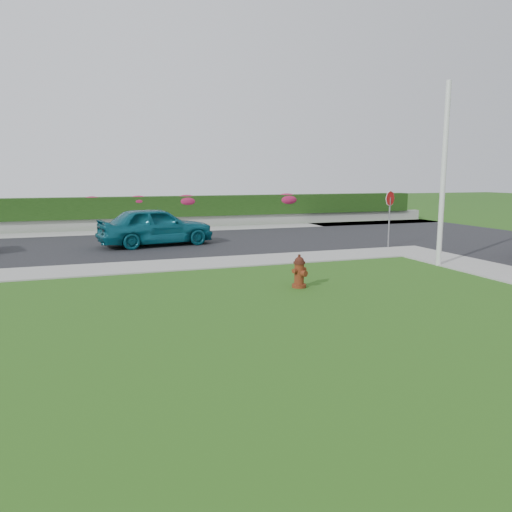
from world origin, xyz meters
name	(u,v)px	position (x,y,z in m)	size (l,w,h in m)	color
ground	(388,353)	(0.00, 0.00, 0.00)	(120.00, 120.00, 0.00)	black
street_far	(71,248)	(-5.00, 14.00, 0.02)	(26.00, 8.00, 0.04)	black
sidewalk_far	(31,273)	(-6.00, 9.00, 0.02)	(24.00, 2.00, 0.04)	gray
curb_corner	(409,251)	(7.00, 9.00, 0.02)	(2.00, 2.00, 0.04)	gray
sidewalk_beyond	(156,231)	(-1.00, 19.00, 0.02)	(34.00, 2.00, 0.04)	gray
retaining_wall	(152,223)	(-1.00, 20.50, 0.30)	(34.00, 0.40, 0.60)	gray
hedge	(151,207)	(-1.00, 20.60, 1.15)	(32.00, 0.90, 1.10)	black
fire_hydrant	(299,272)	(0.61, 4.82, 0.40)	(0.44, 0.42, 0.85)	#4A150B
sedan_teal	(156,226)	(-1.75, 13.56, 0.81)	(1.82, 4.52, 1.54)	#0D5768
utility_pole	(443,176)	(6.05, 6.21, 2.82)	(0.16, 0.16, 5.64)	silver
stop_sign	(390,206)	(6.79, 10.05, 1.64)	(0.57, 0.26, 2.24)	slate
flower_clump_c	(92,202)	(-3.99, 20.50, 1.49)	(1.07, 0.69, 0.54)	#B61F62
flower_clump_d	(138,201)	(-1.65, 20.50, 1.47)	(1.15, 0.74, 0.58)	#B61F62
flower_clump_e	(187,201)	(0.93, 20.50, 1.43)	(1.36, 0.87, 0.68)	#B61F62
flower_clump_f	(287,200)	(6.86, 20.50, 1.41)	(1.46, 0.94, 0.73)	#B61F62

